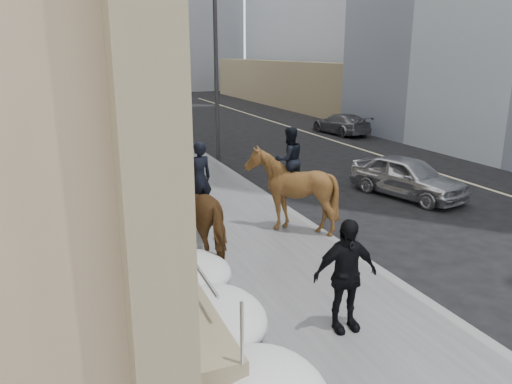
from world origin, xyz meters
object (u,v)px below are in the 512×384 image
mounted_horse_left (207,211)px  car_silver (407,177)px  car_grey (341,124)px  pedestrian (345,275)px  mounted_horse_right (291,187)px

mounted_horse_left → car_silver: size_ratio=0.66×
mounted_horse_left → car_grey: bearing=-140.7°
car_silver → car_grey: car_silver is taller
mounted_horse_left → pedestrian: 4.15m
mounted_horse_right → pedestrian: bearing=69.2°
mounted_horse_left → car_grey: size_ratio=0.64×
mounted_horse_right → mounted_horse_left: bearing=14.0°
mounted_horse_right → pedestrian: (-1.30, -4.88, -0.20)m
mounted_horse_right → car_silver: bearing=-166.9°
mounted_horse_right → car_grey: (10.19, 14.33, -0.71)m
mounted_horse_right → car_silver: 5.60m
mounted_horse_right → car_silver: mounted_horse_right is taller
mounted_horse_right → pedestrian: 5.06m
car_grey → car_silver: bearing=63.0°
mounted_horse_right → pedestrian: mounted_horse_right is taller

